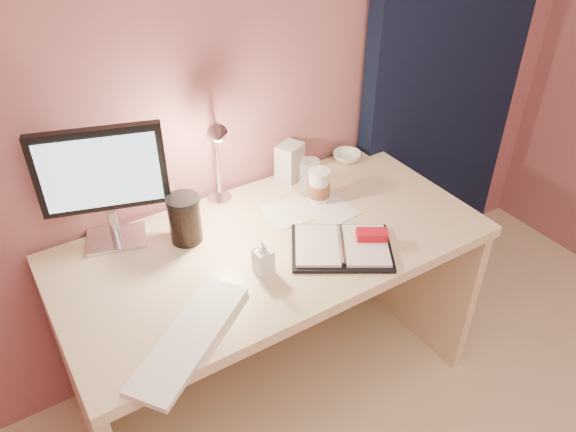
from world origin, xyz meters
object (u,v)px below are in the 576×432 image
keyboard (190,337)px  coffee_cup (319,187)px  planner (344,246)px  product_box (290,162)px  monitor (103,177)px  clear_cup (310,177)px  bowl (347,156)px  desk (263,280)px  desk_lamp (236,152)px  lotion_bottle (263,256)px  dark_jar (185,221)px

keyboard → coffee_cup: 0.76m
planner → product_box: size_ratio=2.76×
monitor → product_box: bearing=19.6°
coffee_cup → clear_cup: bearing=85.4°
planner → coffee_cup: 0.29m
planner → bowl: planner is taller
desk → planner: planner is taller
desk → product_box: (0.26, 0.23, 0.30)m
coffee_cup → desk_lamp: desk_lamp is taller
monitor → clear_cup: bearing=9.8°
coffee_cup → clear_cup: 0.07m
keyboard → lotion_bottle: 0.34m
planner → clear_cup: size_ratio=3.05×
planner → lotion_bottle: bearing=-157.0°
desk → clear_cup: size_ratio=10.77×
bowl → product_box: 0.27m
monitor → product_box: monitor is taller
clear_cup → bowl: clear_cup is taller
monitor → keyboard: bearing=-69.8°
coffee_cup → bowl: bearing=34.4°
desk → clear_cup: 0.41m
keyboard → coffee_cup: bearing=-7.3°
product_box → lotion_bottle: bearing=-154.8°
desk → planner: size_ratio=3.53×
bowl → desk_lamp: size_ratio=0.31×
desk → clear_cup: (0.27, 0.11, 0.29)m
monitor → bowl: bearing=18.5°
monitor → desk: bearing=-7.7°
keyboard → product_box: bearing=3.9°
desk → lotion_bottle: bearing=-118.0°
clear_cup → bowl: bearing=23.4°
desk → product_box: product_box is taller
keyboard → dark_jar: dark_jar is taller
coffee_cup → bowl: coffee_cup is taller
desk → coffee_cup: size_ratio=11.00×
desk → lotion_bottle: (-0.10, -0.19, 0.29)m
monitor → clear_cup: monitor is taller
coffee_cup → bowl: (0.26, 0.18, -0.04)m
monitor → coffee_cup: bearing=4.2°
desk → bowl: bearing=22.7°
desk → desk_lamp: 0.48m
keyboard → planner: (0.58, 0.09, 0.00)m
desk → desk_lamp: size_ratio=3.83×
bowl → product_box: bearing=178.3°
monitor → bowl: size_ratio=3.63×
desk → monitor: (-0.43, 0.20, 0.47)m
bowl → desk_lamp: 0.57m
desk → bowl: size_ratio=12.41×
clear_cup → keyboard: bearing=-147.3°
lotion_bottle → planner: bearing=-9.3°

